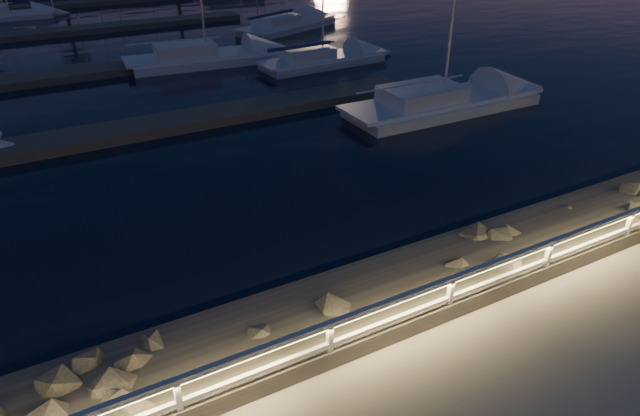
{
  "coord_description": "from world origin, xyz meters",
  "views": [
    {
      "loc": [
        -6.25,
        -7.28,
        8.18
      ],
      "look_at": [
        -0.0,
        4.0,
        1.07
      ],
      "focal_mm": 32.0,
      "sensor_mm": 36.0,
      "label": 1
    }
  ],
  "objects_px": {
    "sailboat_k": "(2,15)",
    "sailboat_l": "(285,24)",
    "guard_rail": "(411,303)",
    "sailboat_c": "(202,56)",
    "sailboat_d": "(439,101)",
    "sailboat_g": "(320,59)"
  },
  "relations": [
    {
      "from": "guard_rail",
      "to": "sailboat_c",
      "type": "relative_size",
      "value": 2.8
    },
    {
      "from": "sailboat_l",
      "to": "sailboat_k",
      "type": "bearing_deg",
      "value": 118.98
    },
    {
      "from": "guard_rail",
      "to": "sailboat_c",
      "type": "bearing_deg",
      "value": 81.05
    },
    {
      "from": "guard_rail",
      "to": "sailboat_d",
      "type": "distance_m",
      "value": 16.29
    },
    {
      "from": "sailboat_c",
      "to": "sailboat_k",
      "type": "distance_m",
      "value": 22.88
    },
    {
      "from": "sailboat_k",
      "to": "sailboat_l",
      "type": "relative_size",
      "value": 0.85
    },
    {
      "from": "guard_rail",
      "to": "sailboat_l",
      "type": "relative_size",
      "value": 2.98
    },
    {
      "from": "sailboat_d",
      "to": "sailboat_g",
      "type": "relative_size",
      "value": 1.26
    },
    {
      "from": "guard_rail",
      "to": "sailboat_k",
      "type": "distance_m",
      "value": 46.5
    },
    {
      "from": "sailboat_g",
      "to": "sailboat_k",
      "type": "bearing_deg",
      "value": 119.21
    },
    {
      "from": "guard_rail",
      "to": "sailboat_c",
      "type": "height_order",
      "value": "sailboat_c"
    },
    {
      "from": "guard_rail",
      "to": "sailboat_k",
      "type": "height_order",
      "value": "sailboat_k"
    },
    {
      "from": "sailboat_k",
      "to": "sailboat_l",
      "type": "bearing_deg",
      "value": -37.16
    },
    {
      "from": "guard_rail",
      "to": "sailboat_k",
      "type": "xyz_separation_m",
      "value": [
        -5.49,
        46.17,
        -0.97
      ]
    },
    {
      "from": "sailboat_g",
      "to": "sailboat_l",
      "type": "distance_m",
      "value": 10.29
    },
    {
      "from": "guard_rail",
      "to": "sailboat_g",
      "type": "xyz_separation_m",
      "value": [
        9.85,
        21.7,
        -0.95
      ]
    },
    {
      "from": "guard_rail",
      "to": "sailboat_g",
      "type": "height_order",
      "value": "sailboat_g"
    },
    {
      "from": "sailboat_d",
      "to": "sailboat_l",
      "type": "relative_size",
      "value": 1.14
    },
    {
      "from": "sailboat_c",
      "to": "sailboat_k",
      "type": "bearing_deg",
      "value": 120.1
    },
    {
      "from": "sailboat_d",
      "to": "sailboat_k",
      "type": "distance_m",
      "value": 37.72
    },
    {
      "from": "sailboat_g",
      "to": "sailboat_c",
      "type": "bearing_deg",
      "value": 145.24
    },
    {
      "from": "guard_rail",
      "to": "sailboat_d",
      "type": "xyz_separation_m",
      "value": [
        10.81,
        12.16,
        -0.91
      ]
    }
  ]
}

